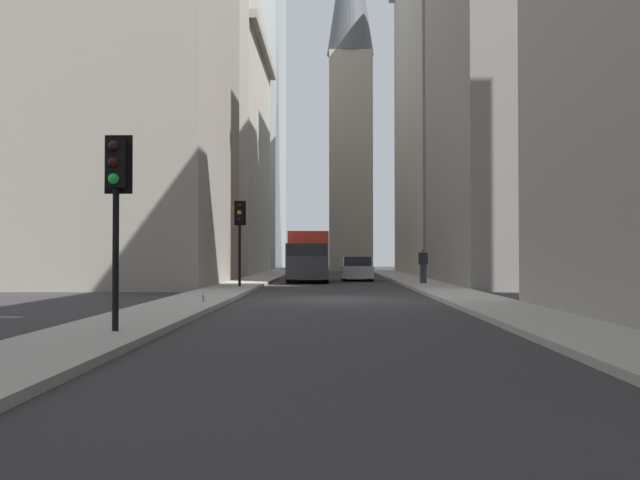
{
  "coord_description": "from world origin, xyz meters",
  "views": [
    {
      "loc": [
        -24.74,
        0.19,
        1.55
      ],
      "look_at": [
        9.94,
        0.68,
        2.25
      ],
      "focal_mm": 40.42,
      "sensor_mm": 36.0,
      "label": 1
    }
  ],
  "objects_px": {
    "sedan_silver": "(357,269)",
    "discarded_bottle": "(203,298)",
    "delivery_truck": "(309,256)",
    "traffic_light_midblock": "(240,223)",
    "pedestrian": "(423,263)",
    "traffic_light_foreground": "(116,186)"
  },
  "relations": [
    {
      "from": "traffic_light_midblock",
      "to": "discarded_bottle",
      "type": "bearing_deg",
      "value": -178.58
    },
    {
      "from": "delivery_truck",
      "to": "traffic_light_midblock",
      "type": "xyz_separation_m",
      "value": [
        -8.72,
        2.82,
        1.48
      ]
    },
    {
      "from": "pedestrian",
      "to": "sedan_silver",
      "type": "bearing_deg",
      "value": 22.94
    },
    {
      "from": "traffic_light_foreground",
      "to": "discarded_bottle",
      "type": "xyz_separation_m",
      "value": [
        8.05,
        -0.2,
        -2.56
      ]
    },
    {
      "from": "delivery_truck",
      "to": "traffic_light_midblock",
      "type": "relative_size",
      "value": 1.69
    },
    {
      "from": "pedestrian",
      "to": "traffic_light_midblock",
      "type": "bearing_deg",
      "value": 113.3
    },
    {
      "from": "sedan_silver",
      "to": "discarded_bottle",
      "type": "relative_size",
      "value": 15.93
    },
    {
      "from": "delivery_truck",
      "to": "discarded_bottle",
      "type": "height_order",
      "value": "delivery_truck"
    },
    {
      "from": "sedan_silver",
      "to": "pedestrian",
      "type": "height_order",
      "value": "pedestrian"
    },
    {
      "from": "pedestrian",
      "to": "discarded_bottle",
      "type": "distance_m",
      "value": 16.65
    },
    {
      "from": "sedan_silver",
      "to": "discarded_bottle",
      "type": "distance_m",
      "value": 22.15
    },
    {
      "from": "discarded_bottle",
      "to": "traffic_light_foreground",
      "type": "bearing_deg",
      "value": 178.58
    },
    {
      "from": "discarded_bottle",
      "to": "sedan_silver",
      "type": "bearing_deg",
      "value": -14.0
    },
    {
      "from": "traffic_light_foreground",
      "to": "discarded_bottle",
      "type": "bearing_deg",
      "value": -1.42
    },
    {
      "from": "delivery_truck",
      "to": "traffic_light_midblock",
      "type": "distance_m",
      "value": 9.29
    },
    {
      "from": "traffic_light_foreground",
      "to": "sedan_silver",
      "type": "bearing_deg",
      "value": -10.65
    },
    {
      "from": "delivery_truck",
      "to": "discarded_bottle",
      "type": "bearing_deg",
      "value": 172.49
    },
    {
      "from": "delivery_truck",
      "to": "traffic_light_foreground",
      "type": "distance_m",
      "value": 27.6
    },
    {
      "from": "traffic_light_midblock",
      "to": "delivery_truck",
      "type": "bearing_deg",
      "value": -17.91
    },
    {
      "from": "sedan_silver",
      "to": "discarded_bottle",
      "type": "height_order",
      "value": "sedan_silver"
    },
    {
      "from": "delivery_truck",
      "to": "discarded_bottle",
      "type": "distance_m",
      "value": 19.59
    },
    {
      "from": "traffic_light_foreground",
      "to": "pedestrian",
      "type": "relative_size",
      "value": 2.06
    }
  ]
}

